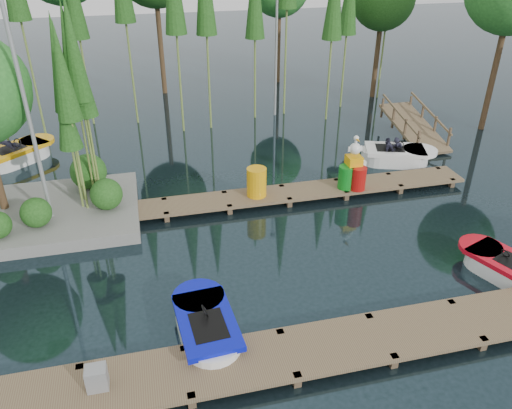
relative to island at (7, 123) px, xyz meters
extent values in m
plane|color=#1B2C33|center=(6.30, -3.29, -3.18)|extent=(90.00, 90.00, 0.00)
cube|color=brown|center=(6.30, -7.79, -2.93)|extent=(18.00, 1.50, 0.10)
cube|color=brown|center=(2.00, -7.16, -3.13)|extent=(0.16, 0.16, 0.50)
cube|color=brown|center=(4.15, -8.42, -3.13)|extent=(0.16, 0.16, 0.50)
cube|color=brown|center=(4.15, -7.16, -3.13)|extent=(0.16, 0.16, 0.50)
cube|color=brown|center=(6.30, -8.42, -3.13)|extent=(0.16, 0.16, 0.50)
cube|color=brown|center=(6.30, -7.16, -3.13)|extent=(0.16, 0.16, 0.50)
cube|color=brown|center=(8.45, -8.42, -3.13)|extent=(0.16, 0.16, 0.50)
cube|color=brown|center=(8.45, -7.16, -3.13)|extent=(0.16, 0.16, 0.50)
cube|color=brown|center=(10.60, -8.42, -3.13)|extent=(0.16, 0.16, 0.50)
cube|color=brown|center=(10.60, -7.16, -3.13)|extent=(0.16, 0.16, 0.50)
cube|color=brown|center=(7.30, -0.79, -2.93)|extent=(15.00, 1.20, 0.10)
cube|color=brown|center=(0.20, -1.27, -3.13)|extent=(0.16, 0.16, 0.50)
cube|color=brown|center=(0.20, -0.31, -3.13)|extent=(0.16, 0.16, 0.50)
cube|color=brown|center=(2.23, -1.27, -3.13)|extent=(0.16, 0.16, 0.50)
cube|color=brown|center=(2.23, -0.31, -3.13)|extent=(0.16, 0.16, 0.50)
cube|color=brown|center=(4.26, -1.27, -3.13)|extent=(0.16, 0.16, 0.50)
cube|color=brown|center=(4.26, -0.31, -3.13)|extent=(0.16, 0.16, 0.50)
cube|color=brown|center=(6.28, -1.27, -3.13)|extent=(0.16, 0.16, 0.50)
cube|color=brown|center=(6.28, -0.31, -3.13)|extent=(0.16, 0.16, 0.50)
cube|color=brown|center=(8.31, -1.27, -3.13)|extent=(0.16, 0.16, 0.50)
cube|color=brown|center=(8.31, -0.31, -3.13)|extent=(0.16, 0.16, 0.50)
cube|color=brown|center=(10.34, -1.27, -3.13)|extent=(0.16, 0.16, 0.50)
cube|color=brown|center=(10.34, -0.31, -3.13)|extent=(0.16, 0.16, 0.50)
cube|color=brown|center=(12.37, -1.27, -3.13)|extent=(0.16, 0.16, 0.50)
cube|color=brown|center=(12.37, -0.31, -3.13)|extent=(0.16, 0.16, 0.50)
cube|color=brown|center=(14.40, -1.27, -3.13)|extent=(0.16, 0.16, 0.50)
cube|color=brown|center=(14.40, -0.31, -3.13)|extent=(0.16, 0.16, 0.50)
cube|color=slate|center=(0.30, -0.29, -3.00)|extent=(6.20, 4.20, 0.42)
sphere|color=#25591C|center=(0.50, -1.29, -2.34)|extent=(0.90, 0.90, 0.90)
sphere|color=#25591C|center=(1.90, 0.91, -2.19)|extent=(1.20, 1.20, 1.20)
sphere|color=#25591C|center=(2.50, -0.69, -2.29)|extent=(1.00, 1.00, 1.00)
cylinder|color=olive|center=(2.04, 0.27, -0.22)|extent=(0.07, 0.07, 5.93)
cone|color=#25591C|center=(2.04, 0.27, 1.86)|extent=(0.70, 0.70, 2.97)
cylinder|color=olive|center=(1.73, 0.11, -0.35)|extent=(0.07, 0.07, 5.66)
cone|color=#25591C|center=(1.73, 0.11, 1.63)|extent=(0.70, 0.70, 2.83)
cylinder|color=olive|center=(2.23, 0.30, -0.57)|extent=(0.07, 0.07, 5.22)
cone|color=#25591C|center=(2.23, 0.30, 1.26)|extent=(0.70, 0.70, 2.61)
cylinder|color=olive|center=(1.85, -0.51, -0.42)|extent=(0.07, 0.07, 5.53)
cone|color=#25591C|center=(1.85, -0.51, 1.52)|extent=(0.70, 0.70, 2.76)
cylinder|color=olive|center=(1.71, -0.39, -1.18)|extent=(0.07, 0.07, 4.01)
cone|color=#25591C|center=(1.71, -0.39, 0.23)|extent=(0.70, 0.70, 2.01)
cylinder|color=olive|center=(2.17, 0.16, -0.13)|extent=(0.07, 0.07, 6.11)
cone|color=#25591C|center=(2.17, 0.16, 2.01)|extent=(0.70, 0.70, 3.05)
cylinder|color=#48331F|center=(19.04, 3.61, -0.15)|extent=(0.26, 0.26, 6.06)
cylinder|color=#48331F|center=(16.28, 9.35, -0.67)|extent=(0.26, 0.26, 5.02)
cylinder|color=#48331F|center=(12.04, 13.41, -0.53)|extent=(0.26, 0.26, 5.31)
cylinder|color=#48331F|center=(5.30, 12.74, 0.05)|extent=(0.26, 0.26, 6.46)
cylinder|color=#48331F|center=(0.88, 12.71, 0.24)|extent=(0.26, 0.26, 6.85)
cylinder|color=olive|center=(-0.41, 7.53, 1.65)|extent=(0.09, 0.09, 9.66)
cylinder|color=olive|center=(1.62, 8.54, 0.66)|extent=(0.09, 0.09, 7.69)
cylinder|color=olive|center=(3.67, 8.19, 1.31)|extent=(0.09, 0.09, 8.99)
cylinder|color=olive|center=(5.66, 6.58, 1.03)|extent=(0.09, 0.09, 8.44)
cylinder|color=olive|center=(6.95, 6.71, 0.93)|extent=(0.09, 0.09, 8.22)
cylinder|color=olive|center=(9.25, 7.58, 0.52)|extent=(0.09, 0.09, 7.41)
cylinder|color=olive|center=(10.79, 7.80, 1.70)|extent=(0.09, 0.09, 9.77)
cylinder|color=olive|center=(12.54, 6.54, 0.52)|extent=(0.09, 0.09, 7.40)
cylinder|color=olive|center=(13.93, 8.13, 0.39)|extent=(0.09, 0.09, 7.14)
cylinder|color=olive|center=(16.47, 9.13, 1.12)|extent=(0.09, 0.09, 8.61)
cylinder|color=gray|center=(0.80, -0.79, 0.32)|extent=(0.12, 0.12, 7.00)
cylinder|color=gray|center=(10.30, 7.71, 0.32)|extent=(0.12, 0.12, 7.00)
cube|color=brown|center=(15.30, 3.21, -2.63)|extent=(1.50, 3.94, 0.95)
cube|color=brown|center=(14.60, 1.61, -2.59)|extent=(0.08, 0.08, 0.90)
cube|color=brown|center=(14.60, 2.71, -2.48)|extent=(0.08, 0.08, 0.90)
cube|color=brown|center=(14.60, 3.81, -2.37)|extent=(0.08, 0.08, 0.90)
cube|color=brown|center=(14.60, 4.91, -2.26)|extent=(0.08, 0.08, 0.90)
cube|color=brown|center=(14.60, 3.21, -2.03)|extent=(0.06, 3.54, 0.83)
cube|color=brown|center=(16.00, 1.61, -2.59)|extent=(0.08, 0.08, 0.90)
cube|color=brown|center=(16.00, 2.71, -2.48)|extent=(0.08, 0.08, 0.90)
cube|color=brown|center=(16.00, 3.81, -2.37)|extent=(0.08, 0.08, 0.90)
cube|color=brown|center=(16.00, 4.91, -2.26)|extent=(0.08, 0.08, 0.90)
cube|color=brown|center=(16.00, 3.21, -2.03)|extent=(0.06, 3.54, 0.83)
cube|color=white|center=(4.72, -6.69, -2.98)|extent=(1.30, 1.31, 0.56)
cylinder|color=white|center=(4.68, -6.08, -2.98)|extent=(1.30, 1.30, 0.56)
cylinder|color=white|center=(4.76, -7.30, -2.98)|extent=(1.30, 1.30, 0.56)
cube|color=#070FB4|center=(4.72, -6.69, -2.68)|extent=(1.38, 2.20, 0.14)
cylinder|color=#070FB4|center=(4.66, -5.80, -2.68)|extent=(1.32, 1.32, 0.14)
cube|color=black|center=(4.74, -6.89, -2.63)|extent=(0.82, 1.05, 0.06)
torus|color=black|center=(4.71, -6.54, -2.47)|extent=(0.17, 0.29, 0.27)
cube|color=white|center=(12.82, -6.27, -2.99)|extent=(1.47, 1.47, 0.52)
cylinder|color=white|center=(12.61, -5.73, -2.99)|extent=(1.46, 1.46, 0.52)
cube|color=red|center=(12.82, -6.27, -2.71)|extent=(1.79, 2.26, 0.13)
cylinder|color=red|center=(12.52, -5.49, -2.71)|extent=(1.49, 1.49, 0.13)
torus|color=black|center=(12.77, -6.13, -2.52)|extent=(0.23, 0.29, 0.25)
cube|color=white|center=(-1.13, 4.70, -2.96)|extent=(1.89, 1.88, 0.61)
cylinder|color=white|center=(-0.63, 5.15, -2.96)|extent=(1.88, 1.88, 0.61)
cylinder|color=white|center=(-1.63, 4.26, -2.96)|extent=(1.88, 1.88, 0.61)
cube|color=#EDA30C|center=(-1.13, 4.70, -2.63)|extent=(2.63, 2.55, 0.16)
cylinder|color=#EDA30C|center=(-0.40, 5.36, -2.63)|extent=(1.91, 1.91, 0.16)
cube|color=black|center=(-1.29, 4.56, -2.58)|extent=(1.37, 1.35, 0.07)
torus|color=black|center=(-1.00, 4.82, -2.41)|extent=(0.34, 0.33, 0.29)
imported|color=#1E1E2D|center=(-1.33, 4.52, -2.31)|extent=(0.60, 0.59, 1.08)
cube|color=white|center=(13.35, 1.12, -2.97)|extent=(1.65, 1.65, 0.59)
cylinder|color=white|center=(13.97, 0.91, -2.97)|extent=(1.64, 1.64, 0.59)
cylinder|color=white|center=(12.73, 1.34, -2.97)|extent=(1.64, 1.64, 0.59)
cube|color=white|center=(13.35, 1.12, -2.64)|extent=(2.56, 1.98, 0.15)
cylinder|color=white|center=(14.25, 0.82, -2.64)|extent=(1.68, 1.68, 0.15)
cube|color=black|center=(13.14, 1.19, -2.60)|extent=(1.27, 1.11, 0.06)
torus|color=black|center=(13.50, 1.07, -2.43)|extent=(0.33, 0.25, 0.29)
imported|color=#1E1E2D|center=(13.09, 1.21, -2.37)|extent=(0.51, 0.45, 0.97)
imported|color=#1E1E2D|center=(13.57, 1.44, -2.44)|extent=(0.40, 0.34, 0.73)
cube|color=gray|center=(2.40, -7.79, -2.63)|extent=(0.41, 0.35, 0.50)
cylinder|color=#EDA30C|center=(7.30, -0.79, -2.39)|extent=(0.66, 0.66, 0.98)
cylinder|color=#0D7919|center=(10.40, -0.98, -2.48)|extent=(0.54, 0.54, 0.81)
cylinder|color=white|center=(10.94, -0.71, -2.48)|extent=(0.54, 0.54, 0.81)
cylinder|color=#AA0F0C|center=(10.76, -1.16, -2.48)|extent=(0.54, 0.54, 0.81)
cube|color=#EDA30C|center=(10.67, -0.89, -1.92)|extent=(0.49, 0.49, 0.31)
sphere|color=white|center=(10.67, -0.89, -1.49)|extent=(0.39, 0.39, 0.39)
cylinder|color=white|center=(10.67, -0.89, -1.27)|extent=(0.09, 0.09, 0.27)
sphere|color=white|center=(10.67, -0.89, -1.12)|extent=(0.18, 0.18, 0.18)
cone|color=#FFA30D|center=(10.67, -1.07, -1.13)|extent=(0.09, 0.27, 0.09)
cube|color=white|center=(10.67, -0.89, -1.49)|extent=(0.49, 0.05, 0.16)
cylinder|color=gray|center=(10.53, -0.79, -2.56)|extent=(0.11, 0.11, 0.64)
sphere|color=white|center=(10.53, -0.79, -2.14)|extent=(0.21, 0.21, 0.21)
cube|color=gray|center=(10.53, -0.79, -2.14)|extent=(0.53, 0.04, 0.04)
cone|color=#FFA30D|center=(10.53, -0.92, -2.14)|extent=(0.04, 0.11, 0.04)
camera|label=1|loc=(3.82, -15.11, 5.05)|focal=35.00mm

